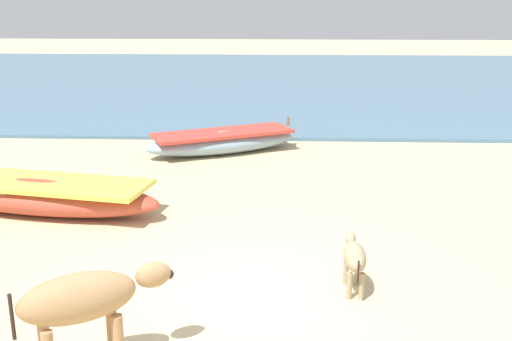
# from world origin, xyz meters

# --- Properties ---
(ground) EXTENTS (80.00, 80.00, 0.00)m
(ground) POSITION_xyz_m (0.00, 0.00, 0.00)
(ground) COLOR #CCB789
(sea_water) EXTENTS (60.00, 20.00, 0.08)m
(sea_water) POSITION_xyz_m (0.00, 17.82, 0.04)
(sea_water) COLOR slate
(sea_water) RESTS_ON ground
(fishing_boat_0) EXTENTS (4.32, 1.84, 0.73)m
(fishing_boat_0) POSITION_xyz_m (-3.56, 2.79, 0.29)
(fishing_boat_0) COLOR #B74733
(fishing_boat_0) RESTS_ON ground
(fishing_boat_1) EXTENTS (3.54, 2.40, 0.68)m
(fishing_boat_1) POSITION_xyz_m (-0.92, 6.66, 0.26)
(fishing_boat_1) COLOR #8CA5B7
(fishing_boat_1) RESTS_ON ground
(cow_adult_tan) EXTENTS (1.41, 0.98, 0.98)m
(cow_adult_tan) POSITION_xyz_m (-1.43, -1.42, 0.70)
(cow_adult_tan) COLOR tan
(cow_adult_tan) RESTS_ON ground
(calf_near_dun) EXTENTS (0.27, 0.92, 0.59)m
(calf_near_dun) POSITION_xyz_m (1.24, 0.26, 0.43)
(calf_near_dun) COLOR tan
(calf_near_dun) RESTS_ON ground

